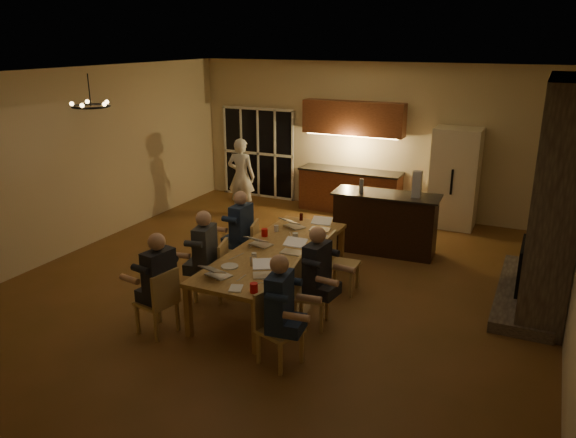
# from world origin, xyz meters

# --- Properties ---
(floor) EXTENTS (9.00, 9.00, 0.00)m
(floor) POSITION_xyz_m (0.00, 0.00, 0.00)
(floor) COLOR brown
(floor) RESTS_ON ground
(back_wall) EXTENTS (8.00, 0.04, 3.20)m
(back_wall) POSITION_xyz_m (0.00, 4.52, 1.60)
(back_wall) COLOR #CAAE8F
(back_wall) RESTS_ON ground
(left_wall) EXTENTS (0.04, 9.00, 3.20)m
(left_wall) POSITION_xyz_m (-4.02, 0.00, 1.60)
(left_wall) COLOR #CAAE8F
(left_wall) RESTS_ON ground
(ceiling) EXTENTS (8.00, 9.00, 0.04)m
(ceiling) POSITION_xyz_m (0.00, 0.00, 3.22)
(ceiling) COLOR white
(ceiling) RESTS_ON back_wall
(french_doors) EXTENTS (1.86, 0.08, 2.10)m
(french_doors) POSITION_xyz_m (-2.70, 4.47, 1.05)
(french_doors) COLOR black
(french_doors) RESTS_ON ground
(fireplace) EXTENTS (0.58, 2.50, 3.20)m
(fireplace) POSITION_xyz_m (3.70, 1.20, 1.60)
(fireplace) COLOR #675E51
(fireplace) RESTS_ON ground
(kitchenette) EXTENTS (2.24, 0.68, 2.40)m
(kitchenette) POSITION_xyz_m (-0.30, 4.20, 1.20)
(kitchenette) COLOR brown
(kitchenette) RESTS_ON ground
(refrigerator) EXTENTS (0.90, 0.68, 2.00)m
(refrigerator) POSITION_xyz_m (1.90, 4.15, 1.00)
(refrigerator) COLOR beige
(refrigerator) RESTS_ON ground
(dining_table) EXTENTS (1.10, 3.11, 0.75)m
(dining_table) POSITION_xyz_m (0.12, -0.34, 0.38)
(dining_table) COLOR tan
(dining_table) RESTS_ON ground
(bar_island) EXTENTS (1.89, 0.78, 1.08)m
(bar_island) POSITION_xyz_m (1.07, 2.15, 0.54)
(bar_island) COLOR black
(bar_island) RESTS_ON ground
(chair_left_near) EXTENTS (0.52, 0.52, 0.89)m
(chair_left_near) POSITION_xyz_m (-0.80, -1.91, 0.45)
(chair_left_near) COLOR tan
(chair_left_near) RESTS_ON ground
(chair_left_mid) EXTENTS (0.54, 0.54, 0.89)m
(chair_left_mid) POSITION_xyz_m (-0.71, -0.77, 0.45)
(chair_left_mid) COLOR tan
(chair_left_mid) RESTS_ON ground
(chair_left_far) EXTENTS (0.54, 0.54, 0.89)m
(chair_left_far) POSITION_xyz_m (-0.73, 0.22, 0.45)
(chair_left_far) COLOR tan
(chair_left_far) RESTS_ON ground
(chair_right_near) EXTENTS (0.56, 0.56, 0.89)m
(chair_right_near) POSITION_xyz_m (0.97, -1.90, 0.45)
(chair_right_near) COLOR tan
(chair_right_near) RESTS_ON ground
(chair_right_mid) EXTENTS (0.51, 0.51, 0.89)m
(chair_right_mid) POSITION_xyz_m (0.93, -0.89, 0.45)
(chair_right_mid) COLOR tan
(chair_right_mid) RESTS_ON ground
(chair_right_far) EXTENTS (0.46, 0.46, 0.89)m
(chair_right_far) POSITION_xyz_m (0.95, 0.29, 0.45)
(chair_right_far) COLOR tan
(chair_right_far) RESTS_ON ground
(person_left_near) EXTENTS (0.69, 0.69, 1.38)m
(person_left_near) POSITION_xyz_m (-0.72, -1.91, 0.69)
(person_left_near) COLOR #22232C
(person_left_near) RESTS_ON ground
(person_right_near) EXTENTS (0.67, 0.67, 1.38)m
(person_right_near) POSITION_xyz_m (0.97, -1.91, 0.69)
(person_right_near) COLOR navy
(person_right_near) RESTS_ON ground
(person_left_mid) EXTENTS (0.70, 0.70, 1.38)m
(person_left_mid) POSITION_xyz_m (-0.72, -0.88, 0.69)
(person_left_mid) COLOR #383D43
(person_left_mid) RESTS_ON ground
(person_right_mid) EXTENTS (0.67, 0.67, 1.38)m
(person_right_mid) POSITION_xyz_m (0.98, -0.83, 0.69)
(person_right_mid) COLOR #22232C
(person_right_mid) RESTS_ON ground
(person_left_far) EXTENTS (0.61, 0.61, 1.38)m
(person_left_far) POSITION_xyz_m (-0.77, 0.26, 0.69)
(person_left_far) COLOR navy
(person_left_far) RESTS_ON ground
(standing_person) EXTENTS (0.65, 0.47, 1.66)m
(standing_person) POSITION_xyz_m (-2.38, 3.08, 0.83)
(standing_person) COLOR silver
(standing_person) RESTS_ON ground
(chandelier) EXTENTS (0.54, 0.54, 0.03)m
(chandelier) POSITION_xyz_m (-2.42, -1.03, 2.75)
(chandelier) COLOR black
(chandelier) RESTS_ON ceiling
(laptop_a) EXTENTS (0.39, 0.36, 0.23)m
(laptop_a) POSITION_xyz_m (-0.12, -1.47, 0.86)
(laptop_a) COLOR silver
(laptop_a) RESTS_ON dining_table
(laptop_b) EXTENTS (0.42, 0.40, 0.23)m
(laptop_b) POSITION_xyz_m (0.43, -1.22, 0.86)
(laptop_b) COLOR silver
(laptop_b) RESTS_ON dining_table
(laptop_c) EXTENTS (0.37, 0.34, 0.23)m
(laptop_c) POSITION_xyz_m (-0.15, -0.25, 0.86)
(laptop_c) COLOR silver
(laptop_c) RESTS_ON dining_table
(laptop_d) EXTENTS (0.33, 0.29, 0.23)m
(laptop_d) POSITION_xyz_m (0.40, -0.33, 0.86)
(laptop_d) COLOR silver
(laptop_d) RESTS_ON dining_table
(laptop_e) EXTENTS (0.41, 0.39, 0.23)m
(laptop_e) POSITION_xyz_m (-0.05, 0.72, 0.86)
(laptop_e) COLOR silver
(laptop_e) RESTS_ON dining_table
(laptop_f) EXTENTS (0.35, 0.32, 0.23)m
(laptop_f) POSITION_xyz_m (0.39, 0.76, 0.86)
(laptop_f) COLOR silver
(laptop_f) RESTS_ON dining_table
(mug_front) EXTENTS (0.07, 0.07, 0.10)m
(mug_front) POSITION_xyz_m (0.03, -0.80, 0.80)
(mug_front) COLOR white
(mug_front) RESTS_ON dining_table
(mug_mid) EXTENTS (0.09, 0.09, 0.10)m
(mug_mid) POSITION_xyz_m (0.20, 0.20, 0.80)
(mug_mid) COLOR white
(mug_mid) RESTS_ON dining_table
(mug_back) EXTENTS (0.07, 0.07, 0.10)m
(mug_back) POSITION_xyz_m (-0.22, 0.40, 0.80)
(mug_back) COLOR white
(mug_back) RESTS_ON dining_table
(redcup_near) EXTENTS (0.10, 0.10, 0.12)m
(redcup_near) POSITION_xyz_m (0.53, -1.72, 0.81)
(redcup_near) COLOR red
(redcup_near) RESTS_ON dining_table
(redcup_mid) EXTENTS (0.10, 0.10, 0.12)m
(redcup_mid) POSITION_xyz_m (-0.28, 0.11, 0.81)
(redcup_mid) COLOR red
(redcup_mid) RESTS_ON dining_table
(can_silver) EXTENTS (0.07, 0.07, 0.12)m
(can_silver) POSITION_xyz_m (0.11, -0.99, 0.81)
(can_silver) COLOR #B2B2B7
(can_silver) RESTS_ON dining_table
(can_cola) EXTENTS (0.06, 0.06, 0.12)m
(can_cola) POSITION_xyz_m (-0.09, 1.08, 0.81)
(can_cola) COLOR #3F0F0C
(can_cola) RESTS_ON dining_table
(plate_near) EXTENTS (0.25, 0.25, 0.02)m
(plate_near) POSITION_xyz_m (0.43, -0.83, 0.76)
(plate_near) COLOR white
(plate_near) RESTS_ON dining_table
(plate_left) EXTENTS (0.23, 0.23, 0.02)m
(plate_left) POSITION_xyz_m (-0.14, -1.16, 0.76)
(plate_left) COLOR white
(plate_left) RESTS_ON dining_table
(plate_far) EXTENTS (0.26, 0.26, 0.02)m
(plate_far) POSITION_xyz_m (0.55, 0.41, 0.76)
(plate_far) COLOR white
(plate_far) RESTS_ON dining_table
(notepad) EXTENTS (0.22, 0.25, 0.01)m
(notepad) POSITION_xyz_m (0.28, -1.72, 0.76)
(notepad) COLOR white
(notepad) RESTS_ON dining_table
(bar_bottle) EXTENTS (0.08, 0.08, 0.24)m
(bar_bottle) POSITION_xyz_m (0.63, 2.07, 1.20)
(bar_bottle) COLOR #99999E
(bar_bottle) RESTS_ON bar_island
(bar_blender) EXTENTS (0.15, 0.15, 0.45)m
(bar_blender) POSITION_xyz_m (1.58, 2.16, 1.31)
(bar_blender) COLOR silver
(bar_blender) RESTS_ON bar_island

